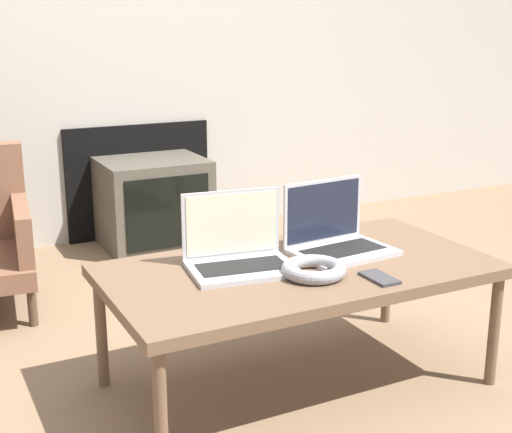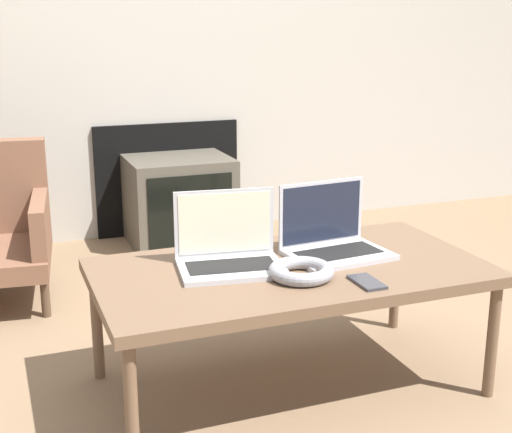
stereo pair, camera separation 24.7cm
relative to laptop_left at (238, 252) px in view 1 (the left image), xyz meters
name	(u,v)px [view 1 (the left image)]	position (x,y,z in m)	size (l,w,h in m)	color
ground_plane	(317,401)	(0.18, -0.20, -0.46)	(14.00, 14.00, 0.00)	#7A6047
table	(299,275)	(0.18, -0.07, -0.08)	(1.22, 0.65, 0.41)	brown
laptop_left	(238,252)	(0.00, 0.00, 0.00)	(0.35, 0.27, 0.23)	#B2B2B7
laptop_right	(336,236)	(0.36, 0.00, 0.00)	(0.34, 0.26, 0.23)	#B2B2B7
headphones	(314,269)	(0.17, -0.17, -0.03)	(0.20, 0.20, 0.04)	gray
phone	(379,278)	(0.33, -0.29, -0.05)	(0.07, 0.13, 0.01)	#333338
tv	(154,203)	(0.26, 1.57, -0.23)	(0.53, 0.45, 0.46)	#4C473D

